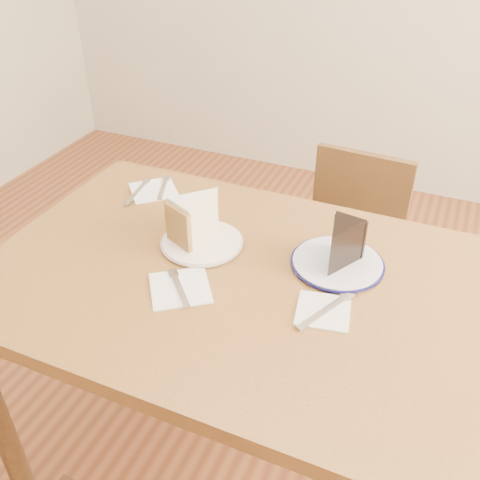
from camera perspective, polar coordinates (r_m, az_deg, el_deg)
name	(u,v)px	position (r m, az deg, el deg)	size (l,w,h in m)	color
ground	(237,461)	(1.82, -0.32, -22.50)	(4.00, 4.00, 0.00)	#532916
table	(236,305)	(1.32, -0.41, -7.00)	(1.20, 0.80, 0.75)	#543416
chair_far	(343,259)	(1.87, 10.95, -2.04)	(0.41, 0.41, 0.78)	#392311
plate_cream	(202,242)	(1.36, -4.07, -0.26)	(0.20, 0.20, 0.01)	white
plate_navy	(337,263)	(1.30, 10.33, -2.44)	(0.21, 0.21, 0.01)	silver
carrot_cake	(199,218)	(1.35, -4.36, 2.39)	(0.09, 0.12, 0.10)	#F8EDCD
chocolate_cake	(339,248)	(1.26, 10.53, -0.84)	(0.08, 0.11, 0.10)	black
napkin_cream	(180,288)	(1.22, -6.40, -5.12)	(0.13, 0.13, 0.00)	white
napkin_navy	(323,311)	(1.17, 8.86, -7.49)	(0.11, 0.11, 0.00)	white
napkin_spare	(154,190)	(1.61, -9.21, 5.28)	(0.13, 0.13, 0.00)	white
fork_cream	(179,288)	(1.22, -6.49, -5.11)	(0.01, 0.14, 0.00)	silver
knife_navy	(325,311)	(1.17, 9.11, -7.44)	(0.02, 0.17, 0.00)	silver
fork_spare	(163,188)	(1.61, -8.19, 5.56)	(0.01, 0.14, 0.00)	silver
knife_spare	(137,192)	(1.60, -10.88, 5.08)	(0.01, 0.16, 0.00)	silver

